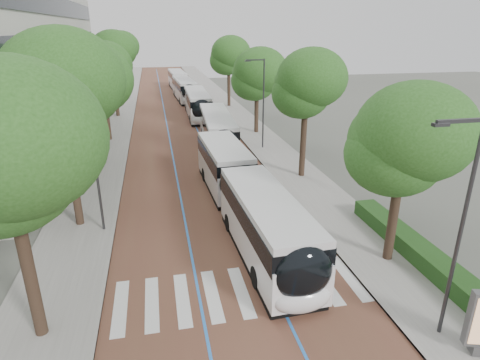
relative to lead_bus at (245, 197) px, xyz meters
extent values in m
plane|color=#51544C|center=(-1.82, -7.34, -1.63)|extent=(160.00, 160.00, 0.00)
cube|color=brown|center=(-1.82, 32.66, -1.62)|extent=(11.00, 140.00, 0.02)
cube|color=gray|center=(-9.32, 32.66, -1.57)|extent=(4.00, 140.00, 0.12)
cube|color=gray|center=(5.68, 32.66, -1.57)|extent=(4.00, 140.00, 0.12)
cube|color=gray|center=(-7.42, 32.66, -1.57)|extent=(0.20, 140.00, 0.14)
cube|color=gray|center=(3.78, 32.66, -1.57)|extent=(0.20, 140.00, 0.14)
cube|color=silver|center=(-6.62, -6.34, -1.60)|extent=(0.55, 3.60, 0.01)
cube|color=silver|center=(-5.37, -6.34, -1.60)|extent=(0.55, 3.60, 0.01)
cube|color=silver|center=(-4.12, -6.34, -1.60)|extent=(0.55, 3.60, 0.01)
cube|color=silver|center=(-2.87, -6.34, -1.60)|extent=(0.55, 3.60, 0.01)
cube|color=silver|center=(-1.62, -6.34, -1.60)|extent=(0.55, 3.60, 0.01)
cube|color=silver|center=(-0.37, -6.34, -1.60)|extent=(0.55, 3.60, 0.01)
cube|color=silver|center=(0.88, -6.34, -1.60)|extent=(0.55, 3.60, 0.01)
cube|color=silver|center=(2.13, -6.34, -1.60)|extent=(0.55, 3.60, 0.01)
cube|color=silver|center=(3.38, -6.34, -1.60)|extent=(0.55, 3.60, 0.01)
cube|color=blue|center=(-3.42, 32.66, -1.60)|extent=(0.12, 126.00, 0.01)
cube|color=blue|center=(-0.22, 32.66, -1.60)|extent=(0.12, 126.00, 0.01)
cube|color=black|center=(-12.27, 20.66, 1.37)|extent=(0.12, 38.00, 1.60)
cube|color=black|center=(-12.27, 20.66, 4.57)|extent=(0.12, 38.00, 1.60)
cube|color=black|center=(-12.27, 20.66, 7.77)|extent=(0.12, 38.00, 1.60)
cube|color=black|center=(-12.27, 20.66, 10.77)|extent=(0.12, 38.00, 1.60)
cube|color=#1D4217|center=(7.28, -7.34, -1.11)|extent=(1.20, 14.00, 0.80)
cylinder|color=#313133|center=(4.98, -10.34, 2.49)|extent=(0.14, 0.14, 8.00)
cube|color=#313133|center=(4.18, -10.34, 6.39)|extent=(1.70, 0.12, 0.12)
cube|color=#313133|center=(3.48, -10.34, 6.31)|extent=(0.50, 0.20, 0.10)
cylinder|color=#313133|center=(4.98, 14.66, 2.49)|extent=(0.14, 0.14, 8.00)
cube|color=#313133|center=(4.18, 14.66, 6.39)|extent=(1.70, 0.12, 0.12)
cube|color=#313133|center=(3.48, 14.66, 6.31)|extent=(0.50, 0.20, 0.10)
cylinder|color=#313133|center=(-7.92, 0.66, 2.49)|extent=(0.14, 0.14, 8.00)
cylinder|color=black|center=(-9.32, -7.34, 0.82)|extent=(0.44, 0.44, 4.89)
ellipsoid|color=#224E19|center=(-9.32, -7.34, 5.26)|extent=(5.85, 5.85, 4.97)
cylinder|color=black|center=(-9.32, 1.66, 1.06)|extent=(0.44, 0.44, 5.38)
ellipsoid|color=#224E19|center=(-9.32, 1.66, 5.95)|extent=(6.11, 6.11, 5.19)
cylinder|color=black|center=(-9.32, 10.66, 0.70)|extent=(0.44, 0.44, 4.66)
ellipsoid|color=#224E19|center=(-9.32, 10.66, 4.94)|extent=(6.11, 6.11, 5.20)
cylinder|color=black|center=(-9.32, 20.66, 0.76)|extent=(0.44, 0.44, 4.79)
ellipsoid|color=#224E19|center=(-9.32, 20.66, 5.12)|extent=(5.26, 5.26, 4.48)
cylinder|color=black|center=(-9.32, 32.66, 1.05)|extent=(0.44, 0.44, 5.37)
ellipsoid|color=#224E19|center=(-9.32, 32.66, 5.93)|extent=(5.53, 5.53, 4.70)
cylinder|color=black|center=(-9.32, 47.66, 1.00)|extent=(0.44, 0.44, 5.25)
ellipsoid|color=#224E19|center=(-9.32, 47.66, 5.77)|extent=(5.51, 5.51, 4.68)
cylinder|color=black|center=(5.88, -5.34, 0.44)|extent=(0.44, 0.44, 4.13)
ellipsoid|color=#224E19|center=(5.88, -5.34, 4.19)|extent=(5.14, 5.14, 4.37)
cylinder|color=black|center=(5.88, 6.66, 0.77)|extent=(0.44, 0.44, 4.79)
ellipsoid|color=#224E19|center=(5.88, 6.66, 5.12)|extent=(4.94, 4.94, 4.20)
cylinder|color=black|center=(5.88, 20.66, 0.48)|extent=(0.44, 0.44, 4.22)
ellipsoid|color=#224E19|center=(5.88, 20.66, 4.32)|extent=(5.57, 5.57, 4.73)
cylinder|color=black|center=(5.88, 36.66, 0.80)|extent=(0.44, 0.44, 4.86)
ellipsoid|color=#224E19|center=(5.88, 36.66, 5.22)|extent=(5.46, 5.46, 4.64)
cylinder|color=black|center=(-0.05, 1.30, 0.15)|extent=(2.33, 0.99, 2.30)
cube|color=silver|center=(0.15, -3.83, -0.37)|extent=(2.86, 9.45, 1.82)
cube|color=black|center=(0.15, -3.83, 0.77)|extent=(2.90, 9.27, 0.97)
cube|color=silver|center=(0.15, -3.83, 1.42)|extent=(2.81, 9.26, 0.31)
cube|color=black|center=(0.15, -3.83, -1.45)|extent=(2.80, 9.07, 0.35)
cube|color=silver|center=(-0.22, 5.62, -0.37)|extent=(2.80, 7.83, 1.82)
cube|color=black|center=(-0.22, 5.62, 0.77)|extent=(2.84, 7.68, 0.97)
cube|color=silver|center=(-0.22, 5.62, 1.42)|extent=(2.75, 7.68, 0.31)
cube|color=black|center=(-0.22, 5.62, -1.45)|extent=(2.74, 7.52, 0.35)
ellipsoid|color=black|center=(0.33, -8.35, 0.38)|extent=(2.39, 1.19, 2.28)
ellipsoid|color=silver|center=(0.33, -8.40, -0.76)|extent=(2.39, 1.09, 1.14)
cylinder|color=black|center=(-0.89, -6.15, -1.13)|extent=(0.34, 1.01, 1.00)
cylinder|color=black|center=(1.37, -6.06, -1.13)|extent=(0.34, 1.01, 1.00)
cylinder|color=black|center=(-1.41, 7.24, -1.13)|extent=(0.34, 1.01, 1.00)
cylinder|color=black|center=(0.84, 7.33, -1.13)|extent=(0.34, 1.01, 1.00)
cylinder|color=black|center=(-1.10, -0.79, -1.13)|extent=(0.34, 1.01, 1.00)
cylinder|color=black|center=(1.16, -0.71, -1.13)|extent=(0.34, 1.01, 1.00)
cube|color=silver|center=(0.90, 15.92, -0.37)|extent=(3.18, 12.12, 1.82)
cube|color=black|center=(0.90, 15.92, 0.77)|extent=(3.20, 11.89, 0.97)
cube|color=silver|center=(0.90, 15.92, 1.42)|extent=(3.11, 11.88, 0.31)
cube|color=black|center=(0.90, 15.92, -1.45)|extent=(3.10, 11.64, 0.35)
ellipsoid|color=black|center=(0.57, 10.08, 0.38)|extent=(2.41, 1.23, 2.28)
ellipsoid|color=silver|center=(0.57, 10.03, -0.76)|extent=(2.40, 1.13, 1.14)
cylinder|color=black|center=(-0.43, 12.39, -1.13)|extent=(0.36, 1.02, 1.00)
cylinder|color=black|center=(1.82, 12.26, -1.13)|extent=(0.36, 1.02, 1.00)
cylinder|color=black|center=(-0.01, 19.78, -1.13)|extent=(0.36, 1.02, 1.00)
cylinder|color=black|center=(2.24, 19.65, -1.13)|extent=(0.36, 1.02, 1.00)
cube|color=silver|center=(0.64, 30.41, -0.37)|extent=(2.74, 12.05, 1.82)
cube|color=black|center=(0.64, 30.41, 0.77)|extent=(2.78, 11.81, 0.97)
cube|color=silver|center=(0.64, 30.41, 1.42)|extent=(2.69, 11.81, 0.31)
cube|color=black|center=(0.64, 30.41, -1.45)|extent=(2.68, 11.57, 0.35)
ellipsoid|color=black|center=(0.52, 24.56, 0.38)|extent=(2.37, 1.15, 2.28)
ellipsoid|color=silver|center=(0.52, 24.51, -0.76)|extent=(2.37, 1.05, 1.14)
cylinder|color=black|center=(-0.57, 26.83, -1.13)|extent=(0.32, 1.01, 1.00)
cylinder|color=black|center=(1.69, 26.78, -1.13)|extent=(0.32, 1.01, 1.00)
cylinder|color=black|center=(-0.42, 34.23, -1.13)|extent=(0.32, 1.01, 1.00)
cylinder|color=black|center=(1.84, 34.18, -1.13)|extent=(0.32, 1.01, 1.00)
cube|color=silver|center=(0.10, 43.76, -0.37)|extent=(3.07, 12.11, 1.82)
cube|color=black|center=(0.10, 43.76, 0.77)|extent=(3.10, 11.87, 0.97)
cube|color=silver|center=(0.10, 43.76, 1.42)|extent=(3.01, 11.86, 0.31)
cube|color=black|center=(0.10, 43.76, -1.45)|extent=(3.00, 11.62, 0.35)
ellipsoid|color=black|center=(0.38, 37.91, 0.38)|extent=(2.40, 1.21, 2.28)
ellipsoid|color=silver|center=(0.38, 37.86, -0.76)|extent=(2.40, 1.11, 1.14)
cylinder|color=black|center=(-0.86, 40.11, -1.13)|extent=(0.35, 1.01, 1.00)
cylinder|color=black|center=(1.40, 40.21, -1.13)|extent=(0.35, 1.01, 1.00)
cylinder|color=black|center=(-1.21, 47.50, -1.13)|extent=(0.35, 1.01, 1.00)
cylinder|color=black|center=(1.05, 47.61, -1.13)|extent=(0.35, 1.01, 1.00)
cube|color=silver|center=(-0.13, 56.32, -0.37)|extent=(2.95, 12.09, 1.82)
cube|color=black|center=(-0.13, 56.32, 0.77)|extent=(2.98, 11.85, 0.97)
cube|color=silver|center=(-0.13, 56.32, 1.42)|extent=(2.89, 11.84, 0.31)
cube|color=black|center=(-0.13, 56.32, -1.45)|extent=(2.89, 11.60, 0.35)
ellipsoid|color=black|center=(0.10, 50.48, 0.38)|extent=(2.39, 1.19, 2.28)
ellipsoid|color=silver|center=(0.10, 50.43, -0.76)|extent=(2.39, 1.09, 1.14)
cylinder|color=black|center=(-1.12, 52.68, -1.13)|extent=(0.34, 1.01, 1.00)
cylinder|color=black|center=(1.14, 52.77, -1.13)|extent=(0.34, 1.01, 1.00)
cylinder|color=black|center=(-1.40, 60.08, -1.13)|extent=(0.34, 1.01, 1.00)
cylinder|color=black|center=(0.86, 60.16, -1.13)|extent=(0.34, 1.01, 1.00)
cube|color=#59595B|center=(5.60, -11.52, -1.33)|extent=(0.65, 0.59, 0.36)
camera|label=1|loc=(-4.66, -20.37, 8.94)|focal=30.00mm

